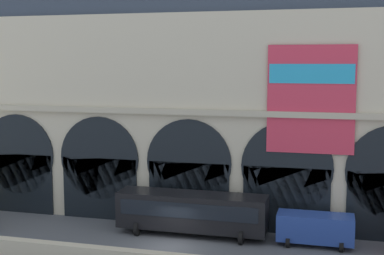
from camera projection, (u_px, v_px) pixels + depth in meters
ground_plane at (170, 247)px, 36.25m from camera, size 200.00×200.00×0.00m
station_building at (197, 97)px, 41.98m from camera, size 46.09×4.88×20.41m
bus_center at (192, 211)px, 38.59m from camera, size 11.00×3.25×3.10m
van_mideast at (315, 228)px, 36.45m from camera, size 5.20×2.48×2.20m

